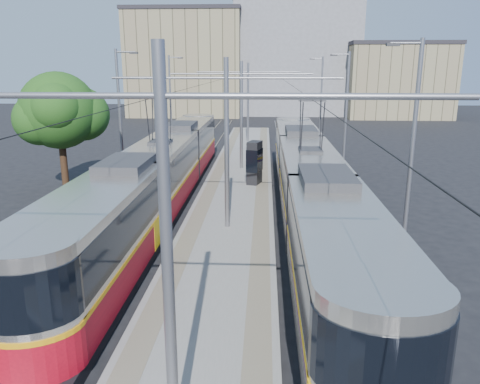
{
  "coord_description": "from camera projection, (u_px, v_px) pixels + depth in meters",
  "views": [
    {
      "loc": [
        1.55,
        -10.97,
        6.91
      ],
      "look_at": [
        0.5,
        8.87,
        1.6
      ],
      "focal_mm": 35.0,
      "sensor_mm": 36.0,
      "label": 1
    }
  ],
  "objects": [
    {
      "name": "catenary",
      "position": [
        236.0,
        114.0,
        24.93
      ],
      "size": [
        9.2,
        70.0,
        7.0
      ],
      "color": "gray",
      "rests_on": "platform"
    },
    {
      "name": "tactile_strip_right",
      "position": [
        262.0,
        178.0,
        28.69
      ],
      "size": [
        0.7,
        50.0,
        0.01
      ],
      "primitive_type": "cube",
      "color": "gray",
      "rests_on": "platform"
    },
    {
      "name": "ground",
      "position": [
        204.0,
        335.0,
        12.45
      ],
      "size": [
        160.0,
        160.0,
        0.0
      ],
      "primitive_type": "plane",
      "color": "black",
      "rests_on": "ground"
    },
    {
      "name": "tram_left",
      "position": [
        162.0,
        174.0,
        23.5
      ],
      "size": [
        2.43,
        29.27,
        5.5
      ],
      "color": "black",
      "rests_on": "ground"
    },
    {
      "name": "street_lamps",
      "position": [
        242.0,
        109.0,
        31.63
      ],
      "size": [
        15.18,
        38.22,
        8.0
      ],
      "color": "gray",
      "rests_on": "ground"
    },
    {
      "name": "shelter",
      "position": [
        254.0,
        162.0,
        27.16
      ],
      "size": [
        0.98,
        1.27,
        2.49
      ],
      "rotation": [
        0.0,
        0.0,
        -0.28
      ],
      "color": "black",
      "rests_on": "platform"
    },
    {
      "name": "platform",
      "position": [
        239.0,
        181.0,
        28.81
      ],
      "size": [
        4.0,
        50.0,
        0.3
      ],
      "primitive_type": "cube",
      "color": "gray",
      "rests_on": "ground"
    },
    {
      "name": "tree",
      "position": [
        65.0,
        112.0,
        25.74
      ],
      "size": [
        4.62,
        4.27,
        6.72
      ],
      "color": "#382314",
      "rests_on": "ground"
    },
    {
      "name": "rails",
      "position": [
        239.0,
        183.0,
        28.84
      ],
      "size": [
        8.71,
        70.0,
        0.03
      ],
      "color": "gray",
      "rests_on": "ground"
    },
    {
      "name": "building_centre",
      "position": [
        295.0,
        58.0,
        71.76
      ],
      "size": [
        18.36,
        14.28,
        16.42
      ],
      "color": "gray",
      "rests_on": "ground"
    },
    {
      "name": "tram_right",
      "position": [
        309.0,
        182.0,
        21.21
      ],
      "size": [
        2.43,
        28.87,
        5.5
      ],
      "color": "black",
      "rests_on": "ground"
    },
    {
      "name": "building_right",
      "position": [
        396.0,
        80.0,
        66.05
      ],
      "size": [
        14.28,
        10.2,
        10.3
      ],
      "color": "gray",
      "rests_on": "ground"
    },
    {
      "name": "building_left",
      "position": [
        187.0,
        63.0,
        68.92
      ],
      "size": [
        16.32,
        12.24,
        14.89
      ],
      "color": "gray",
      "rests_on": "ground"
    },
    {
      "name": "tactile_strip_left",
      "position": [
        215.0,
        178.0,
        28.84
      ],
      "size": [
        0.7,
        50.0,
        0.01
      ],
      "primitive_type": "cube",
      "color": "gray",
      "rests_on": "platform"
    }
  ]
}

